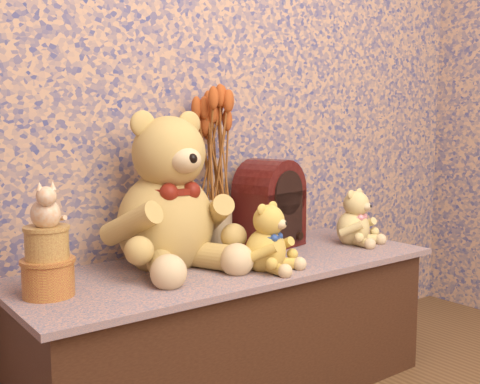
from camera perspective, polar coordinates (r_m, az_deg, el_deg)
The scene contains 10 objects.
display_shelf at distance 1.98m, azimuth -0.90°, elevation -13.42°, with size 1.43×0.55×0.45m, color #395175.
teddy_large at distance 1.84m, azimuth -7.39°, elevation 0.82°, with size 0.42×0.50×0.53m, color #AD8443, non-canonical shape.
teddy_medium at distance 1.80m, azimuth 2.56°, elevation -4.14°, with size 0.18×0.22×0.23m, color #B58433, non-canonical shape.
teddy_small at distance 2.23m, azimuth 11.16°, elevation -2.18°, with size 0.18×0.21×0.22m, color tan, non-canonical shape.
cathedral_radio at distance 2.14m, azimuth 2.92°, elevation -1.09°, with size 0.24×0.17×0.33m, color #380A0A, non-canonical shape.
ceramic_vase at distance 2.05m, azimuth -2.35°, elevation -3.42°, with size 0.11×0.11×0.19m, color tan.
dried_stalks at distance 2.01m, azimuth -2.40°, elevation 5.34°, with size 0.23×0.23×0.44m, color #AF481C, non-canonical shape.
biscuit_tin_lower at distance 1.63m, azimuth -18.44°, elevation -8.08°, with size 0.14×0.14×0.10m, color gold.
biscuit_tin_upper at distance 1.61m, azimuth -18.57°, elevation -4.87°, with size 0.11×0.11×0.09m, color #DEC861.
cat_figurine at distance 1.59m, azimuth -18.72°, elevation -1.11°, with size 0.09×0.10×0.12m, color silver, non-canonical shape.
Camera 1 is at (-1.10, -0.26, 0.91)m, focal length 43.10 mm.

